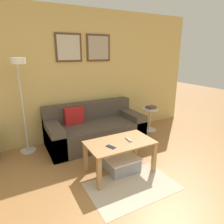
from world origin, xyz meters
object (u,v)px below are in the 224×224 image
floor_lamp (22,93)px  cell_phone (111,147)px  coffee_table (120,148)px  remote_control (129,139)px  couch (94,129)px  side_table (150,117)px  book_stack (151,107)px  storage_bin (121,163)px

floor_lamp → cell_phone: floor_lamp is taller
coffee_table → floor_lamp: (-1.15, 1.16, 0.72)m
remote_control → couch: bearing=98.7°
side_table → remote_control: bearing=-139.3°
side_table → book_stack: bearing=-65.9°
couch → cell_phone: bearing=-102.7°
book_stack → cell_phone: book_stack is taller
coffee_table → storage_bin: coffee_table is taller
coffee_table → side_table: 1.83m
storage_bin → coffee_table: bearing=-140.4°
coffee_table → storage_bin: size_ratio=2.01×
storage_bin → couch: bearing=88.2°
coffee_table → cell_phone: cell_phone is taller
floor_lamp → side_table: bearing=-0.9°
coffee_table → storage_bin: (0.04, 0.03, -0.28)m
couch → side_table: (1.38, -0.00, 0.03)m
book_stack → floor_lamp: bearing=178.7°
cell_phone → couch: bearing=56.0°
storage_bin → cell_phone: size_ratio=3.47×
couch → coffee_table: size_ratio=1.89×
side_table → remote_control: size_ratio=3.42×
storage_bin → floor_lamp: floor_lamp is taller
book_stack → remote_control: size_ratio=1.60×
coffee_table → floor_lamp: floor_lamp is taller
storage_bin → side_table: (1.41, 1.08, 0.20)m
floor_lamp → book_stack: bearing=-1.3°
storage_bin → side_table: side_table is taller
couch → remote_control: bearing=-86.6°
side_table → cell_phone: bearing=-143.8°
side_table → cell_phone: side_table is taller
couch → coffee_table: (-0.08, -1.12, 0.12)m
storage_bin → cell_phone: cell_phone is taller
side_table → book_stack: 0.24m
floor_lamp → coffee_table: bearing=-45.4°
couch → coffee_table: couch is taller
storage_bin → book_stack: 1.83m
coffee_table → side_table: (1.45, 1.12, -0.08)m
side_table → floor_lamp: bearing=179.1°
cell_phone → storage_bin: bearing=5.7°
coffee_table → remote_control: bearing=-3.7°
remote_control → coffee_table: bearing=-178.5°
book_stack → couch: bearing=179.2°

